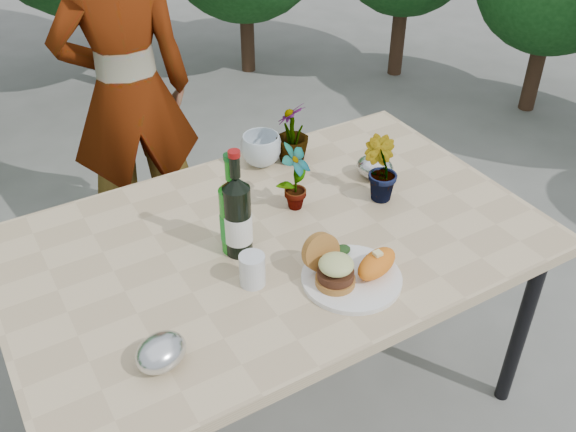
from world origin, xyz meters
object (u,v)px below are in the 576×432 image
patio_table (275,252)px  wine_bottle (238,217)px  person (128,93)px  dinner_plate (351,278)px

patio_table → wine_bottle: bearing=-176.8°
wine_bottle → patio_table: bearing=0.5°
person → wine_bottle: bearing=95.9°
dinner_plate → wine_bottle: (-0.21, 0.27, 0.12)m
dinner_plate → wine_bottle: size_ratio=0.82×
dinner_plate → patio_table: bearing=107.6°
patio_table → dinner_plate: 0.30m
dinner_plate → person: size_ratio=0.18×
patio_table → dinner_plate: (0.09, -0.28, 0.06)m
patio_table → person: (-0.06, 1.14, 0.08)m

